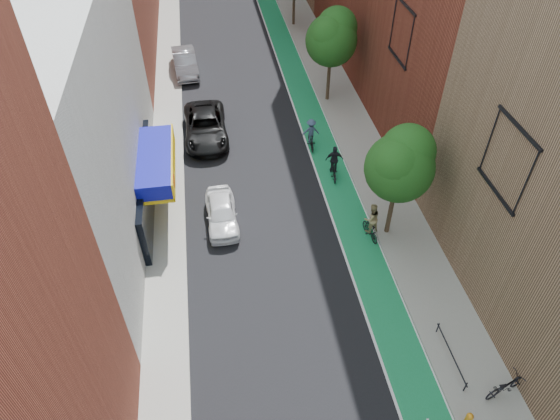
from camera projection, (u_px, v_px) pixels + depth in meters
name	position (u px, v px, depth m)	size (l,w,h in m)	color
bike_lane	(301.00, 89.00, 38.16)	(2.00, 68.00, 0.01)	#147336
sidewalk_left	(168.00, 99.00, 36.95)	(2.00, 68.00, 0.15)	gray
sidewalk_right	(332.00, 86.00, 38.40)	(3.00, 68.00, 0.15)	gray
building_left_white	(41.00, 124.00, 23.63)	(8.00, 20.00, 12.00)	silver
tree_near	(401.00, 163.00, 23.58)	(3.40, 3.36, 6.42)	#332619
tree_mid	(332.00, 36.00, 33.61)	(3.55, 3.53, 6.74)	#332619
parked_car_white	(222.00, 213.00, 26.85)	(1.63, 4.06, 1.38)	white
parked_car_black	(206.00, 126.00, 32.83)	(2.73, 5.93, 1.65)	black
parked_car_silver	(185.00, 63.00, 39.63)	(1.75, 5.02, 1.65)	gray
cyclist_lane_near	(371.00, 223.00, 25.91)	(0.99, 1.66, 2.14)	black
cyclist_lane_mid	(334.00, 166.00, 29.70)	(1.10, 1.77, 2.15)	black
cyclist_lane_far	(311.00, 135.00, 31.97)	(1.09, 1.80, 2.02)	black
parked_bike_far	(506.00, 386.00, 19.55)	(0.67, 1.91, 1.01)	black
fire_hydrant	(468.00, 419.00, 18.64)	(0.27, 0.27, 0.78)	orange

